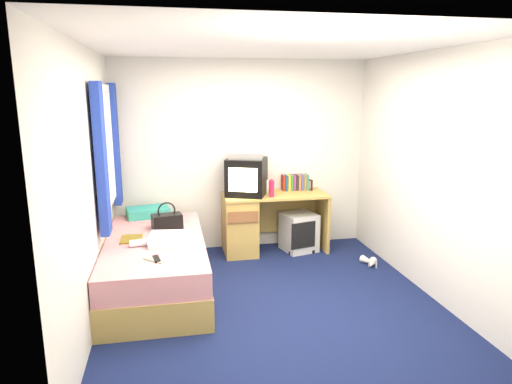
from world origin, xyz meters
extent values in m
plane|color=#0C1438|center=(0.00, 0.00, 0.00)|extent=(3.40, 3.40, 0.00)
plane|color=white|center=(0.00, 0.00, 2.40)|extent=(3.40, 3.40, 0.00)
plane|color=silver|center=(0.00, 1.70, 1.20)|extent=(3.20, 0.00, 3.20)
plane|color=silver|center=(0.00, -1.70, 1.20)|extent=(3.20, 0.00, 3.20)
plane|color=silver|center=(-1.60, 0.00, 1.20)|extent=(0.00, 3.40, 3.40)
plane|color=silver|center=(1.60, 0.00, 1.20)|extent=(0.00, 3.40, 3.40)
cube|color=tan|center=(-1.10, 0.53, 0.15)|extent=(1.00, 2.00, 0.30)
cube|color=brown|center=(-0.60, 0.13, 0.16)|extent=(0.02, 0.70, 0.18)
cube|color=white|center=(-1.10, 0.53, 0.42)|extent=(0.98, 1.98, 0.24)
cube|color=#1A6CAF|center=(-1.20, 1.43, 0.59)|extent=(0.54, 0.40, 0.11)
cube|color=tan|center=(0.37, 1.42, 0.73)|extent=(1.30, 0.55, 0.03)
cube|color=tan|center=(-0.08, 1.42, 0.36)|extent=(0.40, 0.52, 0.72)
cube|color=tan|center=(1.00, 1.42, 0.36)|extent=(0.04, 0.52, 0.72)
cube|color=tan|center=(0.62, 1.67, 0.45)|extent=(0.78, 0.03, 0.55)
cube|color=silver|center=(0.68, 1.39, 0.24)|extent=(0.48, 0.48, 0.49)
cube|color=black|center=(0.01, 1.44, 0.98)|extent=(0.58, 0.57, 0.46)
cube|color=#FFE5A1|center=(-0.07, 1.24, 0.98)|extent=(0.33, 0.15, 0.28)
cube|color=silver|center=(0.01, 1.44, 1.25)|extent=(0.47, 0.39, 0.08)
cube|color=maroon|center=(0.52, 1.60, 0.85)|extent=(0.03, 0.13, 0.20)
cube|color=navy|center=(0.55, 1.60, 0.85)|extent=(0.03, 0.13, 0.20)
cube|color=gold|center=(0.59, 1.60, 0.85)|extent=(0.03, 0.13, 0.20)
cube|color=#337F33|center=(0.62, 1.60, 0.85)|extent=(0.03, 0.13, 0.20)
cube|color=#7F337F|center=(0.66, 1.60, 0.85)|extent=(0.03, 0.13, 0.20)
cube|color=#262626|center=(0.69, 1.60, 0.85)|extent=(0.03, 0.13, 0.20)
cube|color=#B26633|center=(0.73, 1.60, 0.85)|extent=(0.03, 0.13, 0.20)
cube|color=#4C4C99|center=(0.76, 1.60, 0.85)|extent=(0.03, 0.13, 0.20)
cube|color=olive|center=(0.80, 1.60, 0.85)|extent=(0.03, 0.13, 0.20)
cube|color=#337272|center=(0.83, 1.60, 0.85)|extent=(0.03, 0.13, 0.20)
cube|color=black|center=(0.86, 1.57, 0.82)|extent=(0.06, 0.12, 0.14)
cylinder|color=#CE1D49|center=(0.29, 1.27, 0.85)|extent=(0.08, 0.08, 0.20)
cylinder|color=silver|center=(0.27, 1.50, 0.83)|extent=(0.06, 0.06, 0.17)
cube|color=black|center=(-0.97, 0.88, 0.62)|extent=(0.35, 0.24, 0.16)
torus|color=black|center=(-0.97, 0.88, 0.74)|extent=(0.19, 0.05, 0.20)
cube|color=white|center=(-0.97, 0.34, 0.60)|extent=(0.36, 0.32, 0.11)
cube|color=gold|center=(-1.33, 0.56, 0.55)|extent=(0.22, 0.28, 0.01)
cylinder|color=silver|center=(-1.23, 0.34, 0.58)|extent=(0.21, 0.10, 0.07)
cube|color=gold|center=(-1.09, -0.08, 0.55)|extent=(0.20, 0.19, 0.01)
cube|color=black|center=(-1.07, -0.06, 0.55)|extent=(0.08, 0.17, 0.02)
cube|color=silver|center=(-1.58, 0.90, 1.45)|extent=(0.02, 0.90, 1.10)
cube|color=white|center=(-1.57, 0.90, 2.04)|extent=(0.06, 1.06, 0.08)
cube|color=white|center=(-1.57, 0.90, 0.86)|extent=(0.06, 1.06, 0.08)
cube|color=navy|center=(-1.53, 0.31, 1.40)|extent=(0.08, 0.24, 1.40)
cube|color=navy|center=(-1.53, 1.49, 1.40)|extent=(0.08, 0.24, 1.40)
cone|color=silver|center=(1.35, 0.74, 0.04)|extent=(0.16, 0.24, 0.09)
cone|color=silver|center=(1.36, 0.67, 0.04)|extent=(0.20, 0.23, 0.09)
camera|label=1|loc=(-0.92, -4.00, 2.02)|focal=32.00mm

